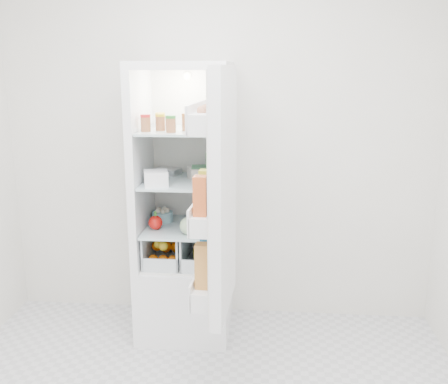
# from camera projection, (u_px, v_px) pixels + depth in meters

# --- Properties ---
(room_walls) EXTENTS (3.02, 3.02, 2.61)m
(room_walls) POSITION_uv_depth(u_px,v_px,m) (180.00, 113.00, 1.92)
(room_walls) COLOR silver
(room_walls) RESTS_ON ground
(refrigerator) EXTENTS (0.60, 0.60, 1.80)m
(refrigerator) POSITION_uv_depth(u_px,v_px,m) (186.00, 235.00, 3.37)
(refrigerator) COLOR white
(refrigerator) RESTS_ON ground
(shelf_low) EXTENTS (0.49, 0.53, 0.01)m
(shelf_low) POSITION_uv_depth(u_px,v_px,m) (184.00, 227.00, 3.29)
(shelf_low) COLOR silver
(shelf_low) RESTS_ON refrigerator
(shelf_mid) EXTENTS (0.49, 0.53, 0.02)m
(shelf_mid) POSITION_uv_depth(u_px,v_px,m) (183.00, 182.00, 3.22)
(shelf_mid) COLOR silver
(shelf_mid) RESTS_ON refrigerator
(shelf_top) EXTENTS (0.49, 0.53, 0.02)m
(shelf_top) POSITION_uv_depth(u_px,v_px,m) (182.00, 130.00, 3.14)
(shelf_top) COLOR silver
(shelf_top) RESTS_ON refrigerator
(crisper_left) EXTENTS (0.23, 0.46, 0.22)m
(crisper_left) POSITION_uv_depth(u_px,v_px,m) (167.00, 245.00, 3.33)
(crisper_left) COLOR silver
(crisper_left) RESTS_ON refrigerator
(crisper_right) EXTENTS (0.23, 0.46, 0.22)m
(crisper_right) POSITION_uv_depth(u_px,v_px,m) (203.00, 246.00, 3.31)
(crisper_right) COLOR silver
(crisper_right) RESTS_ON refrigerator
(condiment_jars) EXTENTS (0.46, 0.34, 0.08)m
(condiment_jars) POSITION_uv_depth(u_px,v_px,m) (179.00, 123.00, 3.07)
(condiment_jars) COLOR #B21919
(condiment_jars) RESTS_ON shelf_top
(squeeze_bottle) EXTENTS (0.06, 0.06, 0.20)m
(squeeze_bottle) POSITION_uv_depth(u_px,v_px,m) (218.00, 112.00, 3.21)
(squeeze_bottle) COLOR silver
(squeeze_bottle) RESTS_ON shelf_top
(tub_white) EXTENTS (0.18, 0.18, 0.09)m
(tub_white) POSITION_uv_depth(u_px,v_px,m) (156.00, 178.00, 3.06)
(tub_white) COLOR white
(tub_white) RESTS_ON shelf_mid
(tub_cream) EXTENTS (0.17, 0.17, 0.08)m
(tub_cream) POSITION_uv_depth(u_px,v_px,m) (199.00, 174.00, 3.23)
(tub_cream) COLOR beige
(tub_cream) RESTS_ON shelf_mid
(tin_red) EXTENTS (0.10, 0.10, 0.06)m
(tin_red) POSITION_uv_depth(u_px,v_px,m) (210.00, 183.00, 3.03)
(tin_red) COLOR #CF461F
(tin_red) RESTS_ON shelf_mid
(foil_tray) EXTENTS (0.20, 0.17, 0.04)m
(foil_tray) POSITION_uv_depth(u_px,v_px,m) (167.00, 171.00, 3.40)
(foil_tray) COLOR silver
(foil_tray) RESTS_ON shelf_mid
(tub_green) EXTENTS (0.12, 0.15, 0.08)m
(tub_green) POSITION_uv_depth(u_px,v_px,m) (200.00, 173.00, 3.26)
(tub_green) COLOR #3E8854
(tub_green) RESTS_ON shelf_mid
(red_cabbage) EXTENTS (0.17, 0.17, 0.17)m
(red_cabbage) POSITION_uv_depth(u_px,v_px,m) (205.00, 215.00, 3.23)
(red_cabbage) COLOR #602160
(red_cabbage) RESTS_ON shelf_low
(bell_pepper) EXTENTS (0.09, 0.09, 0.09)m
(bell_pepper) POSITION_uv_depth(u_px,v_px,m) (156.00, 223.00, 3.21)
(bell_pepper) COLOR red
(bell_pepper) RESTS_ON shelf_low
(mushroom_bowl) EXTENTS (0.18, 0.18, 0.07)m
(mushroom_bowl) POSITION_uv_depth(u_px,v_px,m) (163.00, 217.00, 3.39)
(mushroom_bowl) COLOR #93CDDB
(mushroom_bowl) RESTS_ON shelf_low
(salad_bag) EXTENTS (0.11, 0.11, 0.11)m
(salad_bag) POSITION_uv_depth(u_px,v_px,m) (189.00, 226.00, 3.12)
(salad_bag) COLOR #A8C695
(salad_bag) RESTS_ON shelf_low
(citrus_pile) EXTENTS (0.20, 0.31, 0.16)m
(citrus_pile) POSITION_uv_depth(u_px,v_px,m) (166.00, 250.00, 3.32)
(citrus_pile) COLOR #E45E0C
(citrus_pile) RESTS_ON refrigerator
(veg_pile) EXTENTS (0.16, 0.30, 0.10)m
(veg_pile) POSITION_uv_depth(u_px,v_px,m) (204.00, 253.00, 3.32)
(veg_pile) COLOR #21521B
(veg_pile) RESTS_ON refrigerator
(fridge_door) EXTENTS (0.20, 0.60, 1.30)m
(fridge_door) POSITION_uv_depth(u_px,v_px,m) (218.00, 198.00, 2.63)
(fridge_door) COLOR white
(fridge_door) RESTS_ON refrigerator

